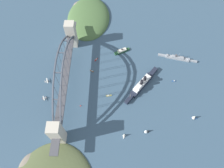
{
  "coord_description": "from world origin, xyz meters",
  "views": [
    {
      "loc": [
        184.77,
        81.91,
        332.35
      ],
      "look_at": [
        0.0,
        79.16,
        8.0
      ],
      "focal_mm": 33.87,
      "sensor_mm": 36.0,
      "label": 1
    }
  ],
  "objects_px": {
    "ocean_liner": "(142,84)",
    "small_boat_4": "(96,59)",
    "naval_cruiser": "(177,58)",
    "small_boat_2": "(194,117)",
    "seaplane_second_in_formation": "(47,81)",
    "small_boat_6": "(124,135)",
    "seaplane_taxiing_near_bridge": "(44,98)",
    "harbor_ferry_steamer": "(122,51)",
    "small_boat_3": "(92,71)",
    "small_boat_1": "(146,131)",
    "small_boat_5": "(174,81)",
    "small_boat_0": "(109,96)",
    "channel_marker_buoy": "(81,106)",
    "harbor_arch_bridge": "(65,77)"
  },
  "relations": [
    {
      "from": "ocean_liner",
      "to": "seaplane_second_in_formation",
      "type": "bearing_deg",
      "value": -91.9
    },
    {
      "from": "channel_marker_buoy",
      "to": "naval_cruiser",
      "type": "bearing_deg",
      "value": 119.9
    },
    {
      "from": "channel_marker_buoy",
      "to": "small_boat_3",
      "type": "bearing_deg",
      "value": 168.11
    },
    {
      "from": "ocean_liner",
      "to": "small_boat_4",
      "type": "height_order",
      "value": "ocean_liner"
    },
    {
      "from": "naval_cruiser",
      "to": "small_boat_3",
      "type": "relative_size",
      "value": 9.35
    },
    {
      "from": "seaplane_taxiing_near_bridge",
      "to": "small_boat_2",
      "type": "relative_size",
      "value": 0.85
    },
    {
      "from": "harbor_arch_bridge",
      "to": "channel_marker_buoy",
      "type": "xyz_separation_m",
      "value": [
        39.29,
        25.96,
        -29.41
      ]
    },
    {
      "from": "seaplane_taxiing_near_bridge",
      "to": "small_boat_5",
      "type": "distance_m",
      "value": 233.51
    },
    {
      "from": "small_boat_1",
      "to": "small_boat_3",
      "type": "distance_m",
      "value": 148.43
    },
    {
      "from": "small_boat_0",
      "to": "small_boat_3",
      "type": "distance_m",
      "value": 60.44
    },
    {
      "from": "small_boat_0",
      "to": "small_boat_5",
      "type": "distance_m",
      "value": 122.63
    },
    {
      "from": "harbor_arch_bridge",
      "to": "small_boat_4",
      "type": "bearing_deg",
      "value": 140.89
    },
    {
      "from": "harbor_ferry_steamer",
      "to": "seaplane_second_in_formation",
      "type": "relative_size",
      "value": 2.75
    },
    {
      "from": "seaplane_taxiing_near_bridge",
      "to": "small_boat_0",
      "type": "xyz_separation_m",
      "value": [
        -7.69,
        111.67,
        -1.27
      ]
    },
    {
      "from": "seaplane_second_in_formation",
      "to": "small_boat_3",
      "type": "bearing_deg",
      "value": 106.54
    },
    {
      "from": "channel_marker_buoy",
      "to": "small_boat_2",
      "type": "bearing_deg",
      "value": 84.08
    },
    {
      "from": "small_boat_0",
      "to": "small_boat_6",
      "type": "height_order",
      "value": "small_boat_6"
    },
    {
      "from": "harbor_arch_bridge",
      "to": "small_boat_3",
      "type": "relative_size",
      "value": 32.53
    },
    {
      "from": "small_boat_4",
      "to": "harbor_ferry_steamer",
      "type": "bearing_deg",
      "value": 112.01
    },
    {
      "from": "naval_cruiser",
      "to": "small_boat_2",
      "type": "xyz_separation_m",
      "value": [
        122.21,
        10.59,
        2.25
      ]
    },
    {
      "from": "harbor_ferry_steamer",
      "to": "harbor_arch_bridge",
      "type": "bearing_deg",
      "value": -51.07
    },
    {
      "from": "naval_cruiser",
      "to": "small_boat_6",
      "type": "distance_m",
      "value": 185.83
    },
    {
      "from": "harbor_ferry_steamer",
      "to": "small_boat_3",
      "type": "distance_m",
      "value": 73.75
    },
    {
      "from": "ocean_liner",
      "to": "small_boat_2",
      "type": "relative_size",
      "value": 7.02
    },
    {
      "from": "seaplane_taxiing_near_bridge",
      "to": "small_boat_0",
      "type": "bearing_deg",
      "value": 93.94
    },
    {
      "from": "ocean_liner",
      "to": "small_boat_1",
      "type": "relative_size",
      "value": 7.77
    },
    {
      "from": "harbor_arch_bridge",
      "to": "small_boat_2",
      "type": "relative_size",
      "value": 23.71
    },
    {
      "from": "naval_cruiser",
      "to": "small_boat_5",
      "type": "bearing_deg",
      "value": -13.48
    },
    {
      "from": "naval_cruiser",
      "to": "harbor_ferry_steamer",
      "type": "bearing_deg",
      "value": -98.2
    },
    {
      "from": "seaplane_taxiing_near_bridge",
      "to": "channel_marker_buoy",
      "type": "relative_size",
      "value": 3.34
    },
    {
      "from": "seaplane_taxiing_near_bridge",
      "to": "small_boat_3",
      "type": "bearing_deg",
      "value": 126.54
    },
    {
      "from": "seaplane_second_in_formation",
      "to": "small_boat_6",
      "type": "xyz_separation_m",
      "value": [
        97.87,
        139.06,
        2.14
      ]
    },
    {
      "from": "harbor_ferry_steamer",
      "to": "small_boat_5",
      "type": "relative_size",
      "value": 4.11
    },
    {
      "from": "seaplane_taxiing_near_bridge",
      "to": "channel_marker_buoy",
      "type": "xyz_separation_m",
      "value": [
        12.28,
        64.04,
        -0.93
      ]
    },
    {
      "from": "ocean_liner",
      "to": "small_boat_6",
      "type": "xyz_separation_m",
      "value": [
        92.18,
        -32.65,
        -1.5
      ]
    },
    {
      "from": "ocean_liner",
      "to": "small_boat_1",
      "type": "height_order",
      "value": "ocean_liner"
    },
    {
      "from": "small_boat_1",
      "to": "small_boat_2",
      "type": "xyz_separation_m",
      "value": [
        -24.56,
        80.28,
        0.4
      ]
    },
    {
      "from": "naval_cruiser",
      "to": "small_boat_1",
      "type": "bearing_deg",
      "value": -25.4
    },
    {
      "from": "small_boat_5",
      "to": "small_boat_3",
      "type": "bearing_deg",
      "value": -97.3
    },
    {
      "from": "small_boat_0",
      "to": "small_boat_6",
      "type": "bearing_deg",
      "value": 20.23
    },
    {
      "from": "ocean_liner",
      "to": "harbor_ferry_steamer",
      "type": "height_order",
      "value": "ocean_liner"
    },
    {
      "from": "naval_cruiser",
      "to": "small_boat_1",
      "type": "height_order",
      "value": "naval_cruiser"
    },
    {
      "from": "small_boat_1",
      "to": "harbor_ferry_steamer",
      "type": "bearing_deg",
      "value": -167.06
    },
    {
      "from": "ocean_liner",
      "to": "seaplane_taxiing_near_bridge",
      "type": "bearing_deg",
      "value": -80.35
    },
    {
      "from": "seaplane_second_in_formation",
      "to": "naval_cruiser",
      "type": "bearing_deg",
      "value": 102.86
    },
    {
      "from": "harbor_arch_bridge",
      "to": "harbor_ferry_steamer",
      "type": "bearing_deg",
      "value": 128.93
    },
    {
      "from": "seaplane_taxiing_near_bridge",
      "to": "small_boat_4",
      "type": "height_order",
      "value": "seaplane_taxiing_near_bridge"
    },
    {
      "from": "harbor_arch_bridge",
      "to": "small_boat_4",
      "type": "height_order",
      "value": "harbor_arch_bridge"
    },
    {
      "from": "naval_cruiser",
      "to": "small_boat_0",
      "type": "relative_size",
      "value": 7.25
    },
    {
      "from": "harbor_ferry_steamer",
      "to": "seaplane_second_in_formation",
      "type": "bearing_deg",
      "value": -62.55
    }
  ]
}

